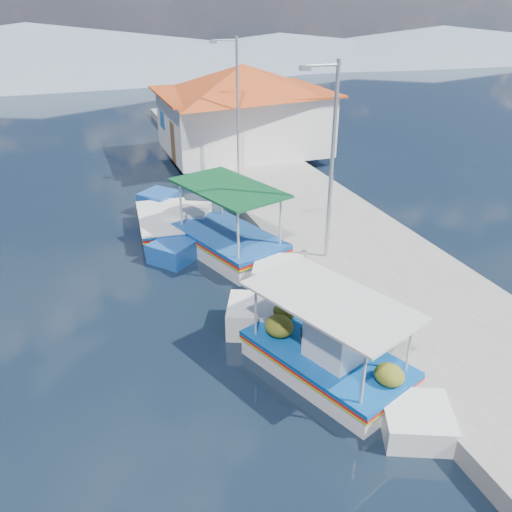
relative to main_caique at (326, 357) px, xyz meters
name	(u,v)px	position (x,y,z in m)	size (l,w,h in m)	color
ground	(205,330)	(-2.25, 2.68, -0.44)	(160.00, 160.00, 0.00)	black
quay	(309,214)	(3.65, 8.68, -0.19)	(5.00, 44.00, 0.50)	#A3A098
bollards	(267,218)	(1.55, 7.93, 0.21)	(0.20, 17.20, 0.30)	#A5A8AD
main_caique	(326,357)	(0.00, 0.00, 0.00)	(3.65, 6.50, 2.30)	silver
caique_green_canopy	(229,243)	(-0.23, 6.87, -0.03)	(3.67, 6.95, 2.74)	silver
caique_blue_hull	(165,226)	(-1.99, 9.30, -0.14)	(2.23, 6.34, 1.13)	#194C9B
harbor_building	(243,107)	(3.94, 17.68, 2.33)	(10.49, 10.49, 4.40)	white
lamp_post_near	(330,154)	(2.25, 4.68, 3.41)	(1.21, 0.14, 6.00)	#A5A8AD
lamp_post_far	(236,101)	(2.25, 13.68, 3.41)	(1.21, 0.14, 6.00)	#A5A8AD
mountain_ridge	(135,50)	(4.29, 58.68, 1.60)	(171.40, 96.00, 5.50)	slate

